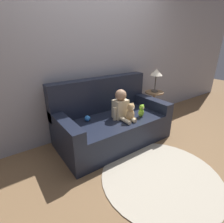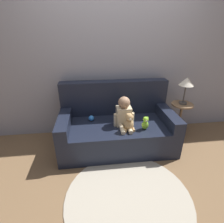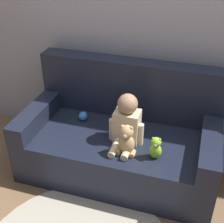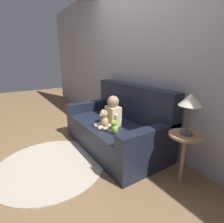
% 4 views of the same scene
% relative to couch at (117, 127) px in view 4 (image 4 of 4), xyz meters
% --- Properties ---
extents(ground_plane, '(12.00, 12.00, 0.00)m').
position_rel_couch_xyz_m(ground_plane, '(0.00, -0.07, -0.31)').
color(ground_plane, brown).
extents(wall_back, '(8.00, 0.05, 2.60)m').
position_rel_couch_xyz_m(wall_back, '(0.00, 0.45, 0.99)').
color(wall_back, '#93939E').
rests_on(wall_back, ground_plane).
extents(couch, '(1.65, 0.87, 0.93)m').
position_rel_couch_xyz_m(couch, '(0.00, 0.00, 0.00)').
color(couch, black).
rests_on(couch, ground_plane).
extents(person_baby, '(0.29, 0.35, 0.42)m').
position_rel_couch_xyz_m(person_baby, '(0.08, -0.15, 0.27)').
color(person_baby, beige).
rests_on(person_baby, couch).
extents(teddy_bear_brown, '(0.15, 0.12, 0.26)m').
position_rel_couch_xyz_m(teddy_bear_brown, '(0.12, -0.31, 0.21)').
color(teddy_bear_brown, tan).
rests_on(teddy_bear_brown, couch).
extents(plush_toy_side, '(0.09, 0.09, 0.19)m').
position_rel_couch_xyz_m(plush_toy_side, '(0.35, -0.29, 0.18)').
color(plush_toy_side, '#8CD133').
rests_on(plush_toy_side, couch).
extents(toy_ball, '(0.08, 0.08, 0.08)m').
position_rel_couch_xyz_m(toy_ball, '(-0.37, 0.04, 0.13)').
color(toy_ball, '#337FDB').
rests_on(toy_ball, couch).
extents(floor_rug, '(1.35, 1.35, 0.01)m').
position_rel_couch_xyz_m(floor_rug, '(-0.02, -1.02, -0.30)').
color(floor_rug, '#B2A893').
rests_on(floor_rug, ground_plane).
extents(side_table, '(0.34, 0.34, 0.99)m').
position_rel_couch_xyz_m(side_table, '(1.07, 0.10, 0.44)').
color(side_table, '#93704C').
rests_on(side_table, ground_plane).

